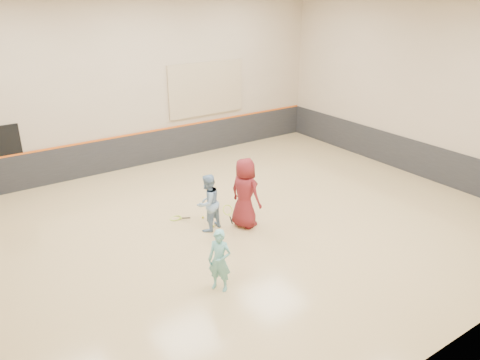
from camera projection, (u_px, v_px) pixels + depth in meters
room at (232, 201)px, 12.44m from camera, size 15.04×12.04×6.22m
wainscot_back at (141, 149)px, 17.07m from camera, size 14.90×0.04×1.20m
wainscot_right at (409, 155)px, 16.44m from camera, size 0.04×11.90×1.20m
accent_stripe at (140, 133)px, 16.82m from camera, size 14.90×0.03×0.06m
acoustic_panel at (206, 89)px, 17.79m from camera, size 3.20×0.08×2.00m
doorway at (5, 160)px, 14.52m from camera, size 1.10×0.05×2.20m
girl at (220, 260)px, 9.91m from camera, size 0.57×0.62×1.42m
instructor at (208, 203)px, 12.37m from camera, size 0.92×0.81×1.58m
young_man at (245, 193)px, 12.52m from camera, size 0.84×1.08×1.95m
held_racket at (228, 210)px, 12.38m from camera, size 0.40×0.40×0.55m
spare_racket at (175, 216)px, 13.22m from camera, size 0.75×0.75×0.16m
ball_under_racket at (213, 226)px, 12.76m from camera, size 0.07×0.07×0.07m
ball_in_hand at (254, 184)px, 12.41m from camera, size 0.07×0.07×0.07m
ball_beside_spare at (203, 217)px, 13.25m from camera, size 0.07×0.07×0.07m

